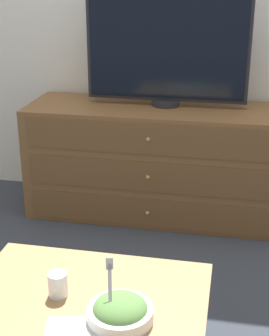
% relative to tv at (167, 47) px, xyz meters
% --- Properties ---
extents(ground_plane, '(12.00, 12.00, 0.00)m').
position_rel_tv_xyz_m(ground_plane, '(0.09, 0.24, -1.03)').
color(ground_plane, '#383D47').
extents(dresser, '(1.54, 0.54, 0.69)m').
position_rel_tv_xyz_m(dresser, '(-0.05, -0.05, -0.69)').
color(dresser, brown).
rests_on(dresser, ground_plane).
extents(tv, '(0.95, 0.16, 0.68)m').
position_rel_tv_xyz_m(tv, '(0.00, 0.00, 0.00)').
color(tv, '#232328').
rests_on(tv, dresser).
extents(coffee_table, '(0.83, 0.64, 0.41)m').
position_rel_tv_xyz_m(coffee_table, '(-0.05, -1.60, -0.67)').
color(coffee_table, tan).
rests_on(coffee_table, ground_plane).
extents(takeout_bowl, '(0.21, 0.21, 0.20)m').
position_rel_tv_xyz_m(takeout_bowl, '(0.09, -1.67, -0.59)').
color(takeout_bowl, silver).
rests_on(takeout_bowl, coffee_table).
extents(drink_cup, '(0.07, 0.07, 0.09)m').
position_rel_tv_xyz_m(drink_cup, '(-0.15, -1.58, -0.58)').
color(drink_cup, '#9E6638').
rests_on(drink_cup, coffee_table).
extents(napkin, '(0.20, 0.20, 0.00)m').
position_rel_tv_xyz_m(napkin, '(-0.04, -1.76, -0.62)').
color(napkin, white).
rests_on(napkin, coffee_table).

